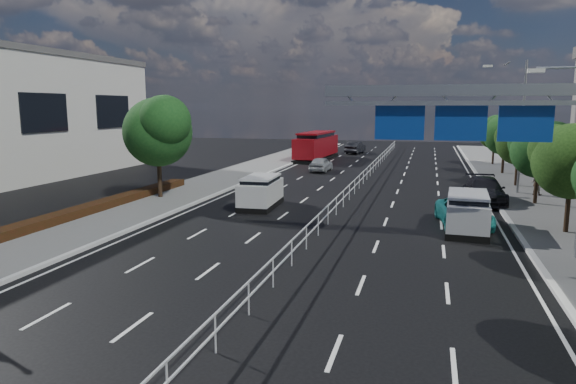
% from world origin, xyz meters
% --- Properties ---
extents(ground, '(160.00, 160.00, 0.00)m').
position_xyz_m(ground, '(0.00, 0.00, 0.00)').
color(ground, black).
rests_on(ground, ground).
extents(median_fence, '(0.05, 85.00, 1.02)m').
position_xyz_m(median_fence, '(0.00, 22.50, 0.53)').
color(median_fence, silver).
rests_on(median_fence, ground).
extents(overhead_gantry, '(10.24, 0.38, 7.45)m').
position_xyz_m(overhead_gantry, '(6.74, 10.05, 5.61)').
color(overhead_gantry, gray).
rests_on(overhead_gantry, ground).
extents(streetlight_far, '(2.78, 2.40, 9.00)m').
position_xyz_m(streetlight_far, '(10.50, 26.00, 5.21)').
color(streetlight_far, gray).
rests_on(streetlight_far, ground).
extents(near_tree_back, '(4.84, 4.51, 6.69)m').
position_xyz_m(near_tree_back, '(-11.94, 17.97, 4.61)').
color(near_tree_back, black).
rests_on(near_tree_back, ground).
extents(far_tree_d, '(3.85, 3.59, 5.34)m').
position_xyz_m(far_tree_d, '(11.25, 14.48, 3.69)').
color(far_tree_d, black).
rests_on(far_tree_d, ground).
extents(far_tree_e, '(3.63, 3.38, 5.13)m').
position_xyz_m(far_tree_e, '(11.25, 21.98, 3.56)').
color(far_tree_e, black).
rests_on(far_tree_e, ground).
extents(far_tree_f, '(3.52, 3.28, 5.02)m').
position_xyz_m(far_tree_f, '(11.24, 29.48, 3.49)').
color(far_tree_f, black).
rests_on(far_tree_f, ground).
extents(far_tree_g, '(3.96, 3.69, 5.45)m').
position_xyz_m(far_tree_g, '(11.25, 36.98, 3.75)').
color(far_tree_g, black).
rests_on(far_tree_g, ground).
extents(far_tree_h, '(3.41, 3.18, 4.91)m').
position_xyz_m(far_tree_h, '(11.24, 44.48, 3.42)').
color(far_tree_h, black).
rests_on(far_tree_h, ground).
extents(white_minivan, '(2.08, 4.39, 1.87)m').
position_xyz_m(white_minivan, '(-4.79, 17.15, 0.92)').
color(white_minivan, black).
rests_on(white_minivan, ground).
extents(red_bus, '(3.20, 10.67, 3.15)m').
position_xyz_m(red_bus, '(-7.50, 45.33, 1.64)').
color(red_bus, black).
rests_on(red_bus, ground).
extents(near_car_silver, '(1.75, 4.03, 1.35)m').
position_xyz_m(near_car_silver, '(-4.81, 35.00, 0.68)').
color(near_car_silver, '#989B9F').
rests_on(near_car_silver, ground).
extents(near_car_dark, '(2.19, 4.72, 1.50)m').
position_xyz_m(near_car_dark, '(-4.35, 54.49, 0.75)').
color(near_car_dark, black).
rests_on(near_car_dark, ground).
extents(silver_minivan, '(2.12, 4.59, 1.87)m').
position_xyz_m(silver_minivan, '(6.74, 14.00, 0.92)').
color(silver_minivan, black).
rests_on(silver_minivan, ground).
extents(parked_car_teal, '(2.90, 5.15, 1.36)m').
position_xyz_m(parked_car_teal, '(6.66, 15.05, 0.68)').
color(parked_car_teal, '#1B7D7D').
rests_on(parked_car_teal, ground).
extents(parked_car_dark, '(2.44, 5.50, 1.57)m').
position_xyz_m(parked_car_dark, '(8.30, 22.13, 0.79)').
color(parked_car_dark, black).
rests_on(parked_car_dark, ground).
extents(pedestrian_b, '(0.98, 0.90, 1.62)m').
position_xyz_m(pedestrian_b, '(11.83, 25.28, 0.95)').
color(pedestrian_b, gray).
rests_on(pedestrian_b, sidewalk_far).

